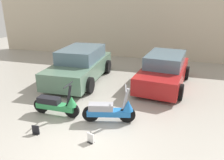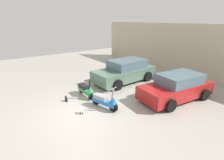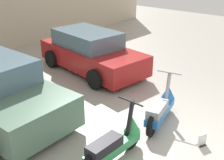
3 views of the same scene
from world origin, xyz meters
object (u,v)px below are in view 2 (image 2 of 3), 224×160
(car_rear_center, at_px, (177,87))
(scooter_front_left, at_px, (86,90))
(placard_near_left_scooter, at_px, (66,99))
(placard_near_right_scooter, at_px, (82,111))
(scooter_front_right, at_px, (105,101))
(car_rear_left, at_px, (125,71))

(car_rear_center, bearing_deg, scooter_front_left, -32.52)
(placard_near_left_scooter, xyz_separation_m, placard_near_right_scooter, (1.55, 0.06, 0.00))
(placard_near_right_scooter, bearing_deg, placard_near_left_scooter, -177.63)
(scooter_front_right, xyz_separation_m, car_rear_center, (1.27, 3.53, 0.24))
(car_rear_center, xyz_separation_m, placard_near_right_scooter, (-1.48, -4.64, -0.51))
(scooter_front_left, xyz_separation_m, scooter_front_right, (1.69, 0.09, 0.00))
(car_rear_left, relative_size, placard_near_left_scooter, 16.30)
(scooter_front_right, height_order, placard_near_left_scooter, scooter_front_right)
(scooter_front_left, distance_m, car_rear_center, 4.68)
(scooter_front_left, relative_size, scooter_front_right, 1.01)
(scooter_front_right, bearing_deg, scooter_front_left, 168.89)
(car_rear_left, bearing_deg, scooter_front_left, 9.65)
(placard_near_left_scooter, distance_m, placard_near_right_scooter, 1.55)
(scooter_front_right, distance_m, car_rear_center, 3.76)
(car_rear_center, relative_size, placard_near_right_scooter, 15.52)
(scooter_front_right, bearing_deg, placard_near_left_scooter, -160.33)
(car_rear_center, distance_m, placard_near_right_scooter, 4.90)
(car_rear_center, bearing_deg, car_rear_left, -77.21)
(car_rear_left, height_order, car_rear_center, car_rear_left)
(placard_near_right_scooter, bearing_deg, scooter_front_right, 79.16)
(car_rear_left, xyz_separation_m, car_rear_center, (3.62, 0.38, -0.05))
(scooter_front_left, height_order, car_rear_center, car_rear_center)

